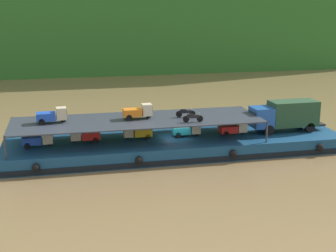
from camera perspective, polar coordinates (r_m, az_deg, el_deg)
ground_plane at (r=47.12m, az=0.99°, el=-3.13°), size 400.00×400.00×0.00m
cargo_barge at (r=46.87m, az=1.00°, el=-2.26°), size 32.62×8.38×1.50m
covered_lorry at (r=50.01m, az=13.74°, el=1.29°), size 7.88×2.38×3.10m
cargo_rack at (r=45.47m, az=-3.65°, el=0.70°), size 23.42×7.02×2.00m
mini_truck_lower_stern at (r=45.16m, az=-15.10°, el=-1.52°), size 2.76×1.23×1.38m
mini_truck_lower_aft at (r=45.66m, az=-9.83°, el=-1.05°), size 2.74×1.20×1.38m
mini_truck_lower_mid at (r=46.20m, az=-3.69°, el=-0.68°), size 2.75×1.21×1.38m
mini_truck_lower_fore at (r=47.03m, az=2.25°, el=-0.39°), size 2.78×1.26×1.38m
mini_truck_lower_bow at (r=47.91m, az=7.74°, el=-0.23°), size 2.77×1.24×1.38m
mini_truck_upper_stern at (r=45.24m, az=-13.54°, el=1.23°), size 2.79×1.29×1.38m
mini_truck_upper_mid at (r=45.61m, az=-3.55°, el=1.71°), size 2.76×1.24×1.38m
motorcycle_upper_port at (r=44.35m, az=2.95°, el=1.01°), size 1.90×0.55×0.87m
motorcycle_upper_centre at (r=46.30m, az=2.08°, el=1.59°), size 1.90×0.55×0.87m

